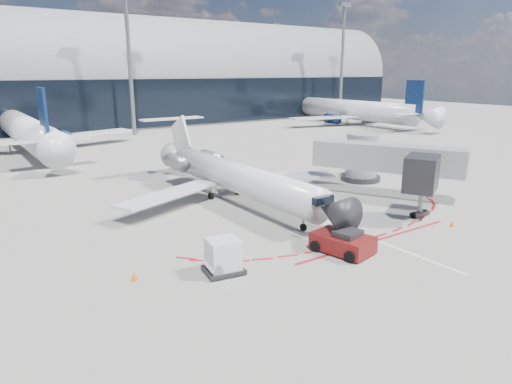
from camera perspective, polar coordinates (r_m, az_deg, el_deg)
ground at (r=39.56m, az=2.24°, el=-1.15°), size 260.00×260.00×0.00m
apron_centerline at (r=41.12m, az=0.58°, el=-0.51°), size 0.25×40.00×0.01m
apron_stop_bar at (r=31.57m, az=14.86°, el=-5.86°), size 14.00×0.25×0.01m
terminal_building at (r=98.14m, az=-21.56°, el=12.47°), size 150.00×24.15×24.00m
jet_bridge at (r=43.31m, az=15.20°, el=3.83°), size 10.03×15.20×4.90m
light_mast_centre at (r=83.24m, az=-15.53°, el=15.45°), size 0.70×0.70×25.00m
light_mast_east at (r=110.48m, az=10.69°, el=15.45°), size 0.70×0.70×25.00m
regional_jet at (r=39.43m, az=-3.07°, el=2.11°), size 21.50×26.51×6.64m
pushback_tug at (r=28.94m, az=10.81°, el=-6.16°), size 3.07×5.87×1.49m
ramp_worker at (r=31.89m, az=9.96°, el=-3.69°), size 0.76×0.65×1.77m
uld_container at (r=25.56m, az=-4.10°, el=-8.04°), size 2.37×2.11×1.98m
safety_cone_left at (r=25.78m, az=-14.98°, el=-10.12°), size 0.36×0.36×0.49m
safety_cone_right at (r=36.04m, az=23.33°, el=-3.63°), size 0.33×0.33×0.46m
bg_airliner_1 at (r=72.07m, az=-27.16°, el=9.15°), size 35.50×37.59×11.48m
bg_airliner_2 at (r=100.18m, az=11.99°, el=11.66°), size 36.10×38.22×11.68m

